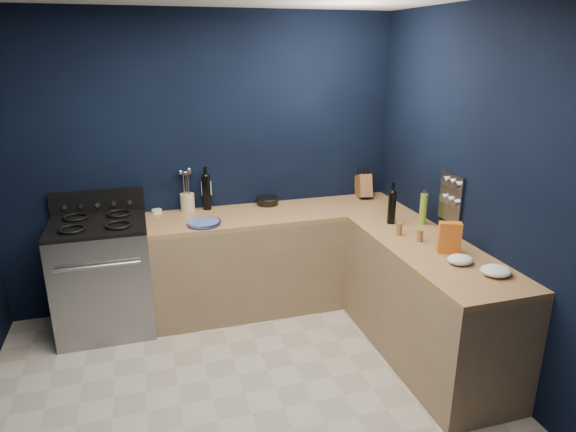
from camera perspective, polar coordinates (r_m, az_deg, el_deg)
name	(u,v)px	position (r m, az deg, el deg)	size (l,w,h in m)	color
floor	(251,415)	(3.59, -4.15, -21.44)	(3.50, 3.50, 0.02)	#AAA594
wall_back	(205,164)	(4.60, -9.36, 5.81)	(3.50, 0.02, 2.60)	black
wall_right	(503,203)	(3.69, 23.08, 1.40)	(0.02, 3.50, 2.60)	black
cab_back	(280,260)	(4.68, -0.94, -4.95)	(2.30, 0.63, 0.86)	#876E51
top_back	(279,213)	(4.52, -0.97, 0.29)	(2.30, 0.63, 0.04)	brown
cab_right	(427,305)	(4.04, 15.33, -9.66)	(0.63, 1.67, 0.86)	#876E51
top_right	(432,250)	(3.85, 15.89, -3.74)	(0.63, 1.67, 0.04)	brown
gas_range	(104,278)	(4.52, -20.02, -6.58)	(0.76, 0.66, 0.92)	gray
oven_door	(102,296)	(4.24, -20.19, -8.45)	(0.59, 0.02, 0.42)	black
cooktop	(97,224)	(4.35, -20.70, -0.89)	(0.76, 0.66, 0.03)	black
backguard	(97,202)	(4.61, -20.65, 1.53)	(0.76, 0.06, 0.20)	black
spice_panel	(451,198)	(4.12, 17.86, 1.96)	(0.02, 0.28, 0.38)	gray
wall_outlet	(206,188)	(4.63, -9.18, 3.10)	(0.09, 0.02, 0.13)	white
plate_stack	(204,223)	(4.22, -9.47, -0.79)	(0.26, 0.26, 0.03)	#4458A8
ramekin	(157,211)	(4.60, -14.54, 0.51)	(0.09, 0.09, 0.03)	white
utensil_crock	(187,202)	(4.60, -11.24, 1.53)	(0.12, 0.12, 0.16)	beige
wine_bottle_back	(206,193)	(4.59, -9.16, 2.62)	(0.08, 0.08, 0.31)	black
lemon_basket	(268,201)	(4.69, -2.31, 1.73)	(0.19, 0.19, 0.07)	black
knife_block	(363,186)	(4.97, 8.48, 3.34)	(0.12, 0.20, 0.22)	brown
wine_bottle_right	(392,208)	(4.25, 11.60, 0.90)	(0.07, 0.07, 0.27)	black
oil_bottle	(423,209)	(4.29, 14.98, 0.76)	(0.06, 0.06, 0.26)	olive
spice_jar_near	(399,229)	(4.02, 12.38, -1.42)	(0.05, 0.05, 0.10)	olive
spice_jar_far	(420,236)	(3.93, 14.62, -2.15)	(0.05, 0.05, 0.09)	olive
crouton_bag	(449,238)	(3.75, 17.70, -2.34)	(0.15, 0.07, 0.23)	red
towel_front	(460,260)	(3.61, 18.79, -4.67)	(0.18, 0.15, 0.06)	white
towel_end	(496,271)	(3.52, 22.36, -5.72)	(0.20, 0.18, 0.06)	white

